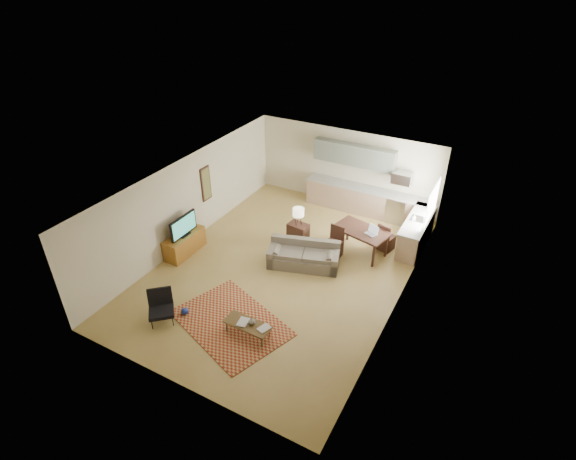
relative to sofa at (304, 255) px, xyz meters
The scene contains 25 objects.
room 1.16m from the sofa, 133.61° to the right, with size 9.00×9.00×9.00m.
kitchen_counter_back 3.77m from the sofa, 82.71° to the left, with size 4.26×0.64×0.92m, color tan, non-canonical shape.
kitchen_counter_right 3.58m from the sofa, 45.55° to the left, with size 0.64×2.26×0.92m, color tan, non-canonical shape.
kitchen_range 4.06m from the sofa, 67.11° to the left, with size 0.62×0.62×0.90m, color #A5A8AD.
kitchen_microwave 4.24m from the sofa, 67.22° to the left, with size 0.62×0.40×0.35m, color #A5A8AD.
upper_cabinets 4.20m from the sofa, 91.80° to the left, with size 2.80×0.34×0.70m, color slate.
window_right 3.98m from the sofa, 42.32° to the left, with size 0.02×1.40×1.05m, color white.
wall_art_left 3.85m from the sofa, behind, with size 0.06×0.42×1.10m, color olive, non-canonical shape.
triptych 4.29m from the sofa, 97.38° to the left, with size 1.70×0.04×0.50m, color #FBECC2, non-canonical shape.
rug 2.99m from the sofa, 99.39° to the right, with size 2.74×1.90×0.02m, color maroon.
sofa is the anchor object (origin of this frame).
coffee_table 3.06m from the sofa, 88.33° to the right, with size 1.13×0.45×0.34m, color #4B3518, non-canonical shape.
book_a 3.09m from the sofa, 92.55° to the right, with size 0.29×0.35×0.03m, color maroon.
book_b 3.00m from the sofa, 82.20° to the right, with size 0.29×0.34×0.02m, color navy.
vase 3.01m from the sofa, 86.57° to the right, with size 0.19×0.19×0.18m, color black.
armchair 4.15m from the sofa, 118.67° to the right, with size 0.68×0.68×0.78m, color black, non-canonical shape.
tv_credenza 3.56m from the sofa, 162.08° to the right, with size 0.53×1.37×0.63m, color brown, non-canonical shape.
tv 3.56m from the sofa, 161.81° to the right, with size 0.11×1.05×0.63m, color black, non-canonical shape.
console_table 1.13m from the sofa, 125.23° to the left, with size 0.60×0.40×0.70m, color #331C15, non-canonical shape.
table_lamp 1.29m from the sofa, 125.23° to the left, with size 0.34×0.34×0.56m, color beige, non-canonical shape.
dining_table 1.82m from the sofa, 49.78° to the left, with size 1.57×0.90×0.79m, color #331C15, non-canonical shape.
dining_chair_near 1.01m from the sofa, 56.49° to the left, with size 0.45×0.48×0.95m, color #331C15, non-canonical shape.
dining_chair_far 2.64m from the sofa, 47.22° to the left, with size 0.43×0.45×0.90m, color #331C15, non-canonical shape.
laptop 2.04m from the sofa, 40.78° to the left, with size 0.33×0.25×0.25m, color #A5A8AD, non-canonical shape.
soap_bottle 3.46m from the sofa, 44.90° to the left, with size 0.10×0.10×0.19m, color #FBECC2.
Camera 1 is at (4.99, -8.89, 7.68)m, focal length 28.00 mm.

